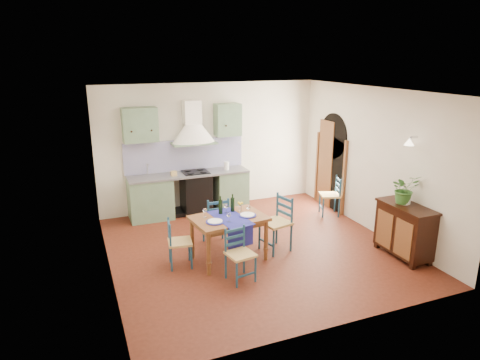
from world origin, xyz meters
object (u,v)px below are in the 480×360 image
at_px(dining_table, 229,222).
at_px(potted_plant, 405,189).
at_px(chair_near, 239,254).
at_px(sideboard, 404,229).

distance_m(dining_table, potted_plant, 3.02).
bearing_deg(dining_table, chair_near, -97.57).
distance_m(chair_near, potted_plant, 3.03).
xyz_separation_m(chair_near, potted_plant, (2.93, -0.18, 0.76)).
relative_size(dining_table, potted_plant, 2.56).
distance_m(dining_table, chair_near, 0.75).
relative_size(dining_table, sideboard, 1.24).
xyz_separation_m(dining_table, sideboard, (2.82, -1.01, -0.17)).
bearing_deg(chair_near, potted_plant, -3.58).
height_order(dining_table, chair_near, dining_table).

